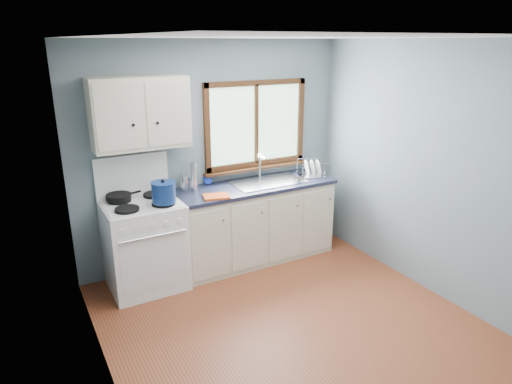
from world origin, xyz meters
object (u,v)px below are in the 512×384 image
stockpot (164,192)px  dish_rack (313,171)px  utensil_crock (185,183)px  base_cabinets (254,226)px  sink (268,187)px  gas_range (145,243)px  thermos (193,177)px  skillet (119,197)px

stockpot → dish_rack: size_ratio=0.53×
utensil_crock → dish_rack: utensil_crock is taller
base_cabinets → dish_rack: 0.98m
stockpot → dish_rack: (1.92, 0.16, -0.09)m
sink → utensil_crock: utensil_crock is taller
gas_range → stockpot: 0.63m
utensil_crock → thermos: size_ratio=1.15×
thermos → base_cabinets: bearing=-7.9°
utensil_crock → dish_rack: 1.57m
dish_rack → stockpot: bearing=-154.8°
utensil_crock → stockpot: bearing=-133.7°
skillet → dish_rack: 2.30m
base_cabinets → utensil_crock: 0.97m
skillet → thermos: size_ratio=1.22×
base_cabinets → utensil_crock: (-0.75, 0.19, 0.59)m
utensil_crock → dish_rack: bearing=-8.1°
gas_range → utensil_crock: bearing=20.8°
gas_range → base_cabinets: 1.31m
thermos → sink: bearing=-6.3°
sink → dish_rack: bearing=-2.7°
stockpot → sink: bearing=8.5°
stockpot → thermos: 0.52m
stockpot → utensil_crock: (0.37, 0.38, -0.07)m
skillet → dish_rack: dish_rack is taller
gas_range → sink: bearing=0.7°
skillet → utensil_crock: 0.74m
sink → utensil_crock: (-0.93, 0.19, 0.14)m
base_cabinets → sink: (0.18, -0.00, 0.45)m
thermos → skillet: bearing=178.1°
gas_range → sink: 1.53m
skillet → utensil_crock: utensil_crock is taller
base_cabinets → stockpot: 1.31m
stockpot → utensil_crock: size_ratio=0.64×
gas_range → dish_rack: (2.11, -0.01, 0.48)m
dish_rack → skillet: bearing=-163.5°
base_cabinets → stockpot: bearing=-170.2°
sink → stockpot: size_ratio=3.49×
skillet → gas_range: bearing=-53.3°
sink → stockpot: 1.33m
stockpot → thermos: size_ratio=0.73×
utensil_crock → skillet: bearing=-174.8°
stockpot → thermos: (0.43, 0.29, 0.02)m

